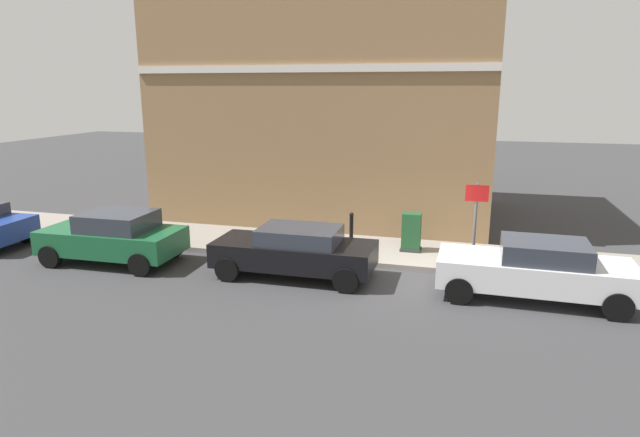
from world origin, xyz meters
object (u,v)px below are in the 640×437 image
Objects in this scene: car_white at (536,269)px; car_black at (295,250)px; car_green at (114,236)px; utility_cabinet at (411,233)px; street_sign at (476,213)px; bollard_near_cabinet at (351,228)px.

car_black is (0.02, 5.95, -0.02)m from car_white.
car_green reaches higher than utility_cabinet.
car_black is 5.40m from car_green.
car_white is 2.34m from street_sign.
street_sign is (1.63, 1.41, 0.91)m from car_white.
utility_cabinet is (2.91, -8.15, -0.09)m from car_green.
car_green is 3.81× the size of bollard_near_cabinet.
utility_cabinet is 0.50× the size of street_sign.
car_green is at bearing 1.95° from car_black.
bollard_near_cabinet is 3.93m from street_sign.
car_white is 11.35m from car_green.
car_black is at bearing -178.78° from car_green.
car_black is 4.91m from street_sign.
car_black is at bearing 161.93° from bollard_near_cabinet.
car_white is 1.05× the size of car_black.
car_green is at bearing 109.62° from utility_cabinet.
utility_cabinet reaches higher than bollard_near_cabinet.
car_white is 1.94× the size of street_sign.
utility_cabinet is 1.11× the size of bollard_near_cabinet.
car_black is 4.09× the size of bollard_near_cabinet.
street_sign is at bearing -108.16° from bollard_near_cabinet.
street_sign is (1.61, -4.54, 0.93)m from car_black.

